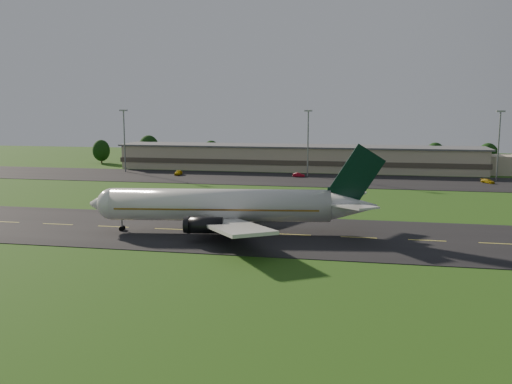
% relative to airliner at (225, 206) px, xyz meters
% --- Properties ---
extents(ground, '(360.00, 360.00, 0.00)m').
position_rel_airliner_xyz_m(ground, '(1.00, -0.12, -4.66)').
color(ground, '#1F4711').
rests_on(ground, ground).
extents(taxiway, '(220.00, 30.00, 0.10)m').
position_rel_airliner_xyz_m(taxiway, '(1.00, -0.12, -4.61)').
color(taxiway, black).
rests_on(taxiway, ground).
extents(apron, '(260.00, 30.00, 0.10)m').
position_rel_airliner_xyz_m(apron, '(1.00, 71.88, -4.61)').
color(apron, black).
rests_on(apron, ground).
extents(airliner, '(51.13, 41.78, 15.57)m').
position_rel_airliner_xyz_m(airliner, '(0.00, 0.00, 0.00)').
color(airliner, silver).
rests_on(airliner, ground).
extents(terminal, '(145.00, 16.00, 8.40)m').
position_rel_airliner_xyz_m(terminal, '(7.40, 96.07, -0.67)').
color(terminal, '#C3B295').
rests_on(terminal, ground).
extents(light_mast_west, '(2.40, 1.20, 20.35)m').
position_rel_airliner_xyz_m(light_mast_west, '(-54.00, 79.88, 8.08)').
color(light_mast_west, gray).
rests_on(light_mast_west, ground).
extents(light_mast_centre, '(2.40, 1.20, 20.35)m').
position_rel_airliner_xyz_m(light_mast_centre, '(6.00, 79.88, 8.08)').
color(light_mast_centre, gray).
rests_on(light_mast_centre, ground).
extents(light_mast_east, '(2.40, 1.20, 20.35)m').
position_rel_airliner_xyz_m(light_mast_east, '(61.00, 79.88, 8.08)').
color(light_mast_east, gray).
rests_on(light_mast_east, ground).
extents(tree_line, '(195.43, 10.29, 10.69)m').
position_rel_airliner_xyz_m(tree_line, '(33.65, 105.93, 0.62)').
color(tree_line, black).
rests_on(tree_line, ground).
extents(service_vehicle_a, '(2.08, 4.51, 1.50)m').
position_rel_airliner_xyz_m(service_vehicle_a, '(-34.05, 74.79, -3.81)').
color(service_vehicle_a, gold).
rests_on(service_vehicle_a, apron).
extents(service_vehicle_b, '(3.80, 1.54, 1.23)m').
position_rel_airliner_xyz_m(service_vehicle_b, '(3.54, 77.51, -3.95)').
color(service_vehicle_b, '#A80B1F').
rests_on(service_vehicle_b, apron).
extents(service_vehicle_c, '(3.16, 4.66, 1.19)m').
position_rel_airliner_xyz_m(service_vehicle_c, '(16.94, 69.43, -3.97)').
color(service_vehicle_c, silver).
rests_on(service_vehicle_c, apron).
extents(service_vehicle_d, '(3.86, 4.14, 1.17)m').
position_rel_airliner_xyz_m(service_vehicle_d, '(57.51, 73.74, -3.98)').
color(service_vehicle_d, '#C5A20B').
rests_on(service_vehicle_d, apron).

